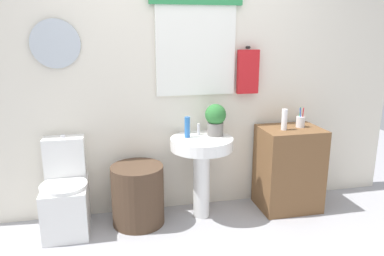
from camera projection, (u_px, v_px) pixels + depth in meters
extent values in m
cube|color=silver|center=(175.00, 72.00, 3.36)|extent=(4.40, 0.10, 2.60)
cube|color=white|center=(196.00, 51.00, 3.28)|extent=(0.72, 0.03, 0.79)
cylinder|color=silver|center=(55.00, 44.00, 3.01)|extent=(0.40, 0.03, 0.40)
cylinder|color=black|center=(248.00, 47.00, 3.37)|extent=(0.02, 0.06, 0.02)
cube|color=red|center=(248.00, 72.00, 3.40)|extent=(0.20, 0.05, 0.40)
cube|color=white|center=(67.00, 208.00, 3.14)|extent=(0.36, 0.50, 0.42)
cylinder|color=white|center=(64.00, 186.00, 3.02)|extent=(0.38, 0.38, 0.03)
cube|color=white|center=(65.00, 157.00, 3.20)|extent=(0.34, 0.18, 0.37)
cylinder|color=silver|center=(63.00, 136.00, 3.15)|extent=(0.04, 0.04, 0.02)
cylinder|color=#4C3828|center=(138.00, 195.00, 3.25)|extent=(0.46, 0.46, 0.54)
cylinder|color=white|center=(201.00, 183.00, 3.36)|extent=(0.15, 0.15, 0.65)
cylinder|color=white|center=(202.00, 143.00, 3.26)|extent=(0.56, 0.56, 0.10)
cylinder|color=silver|center=(199.00, 129.00, 3.35)|extent=(0.03, 0.03, 0.10)
cube|color=brown|center=(289.00, 168.00, 3.52)|extent=(0.56, 0.44, 0.79)
cylinder|color=#2D6BB7|center=(187.00, 127.00, 3.25)|extent=(0.05, 0.05, 0.19)
cylinder|color=slate|center=(215.00, 129.00, 3.32)|extent=(0.14, 0.14, 0.12)
sphere|color=#2D7033|center=(216.00, 115.00, 3.29)|extent=(0.19, 0.19, 0.19)
cylinder|color=white|center=(284.00, 120.00, 3.34)|extent=(0.05, 0.05, 0.19)
cylinder|color=silver|center=(300.00, 122.00, 3.45)|extent=(0.08, 0.08, 0.10)
cylinder|color=red|center=(303.00, 117.00, 3.44)|extent=(0.01, 0.02, 0.18)
cylinder|color=green|center=(300.00, 117.00, 3.45)|extent=(0.02, 0.01, 0.18)
cylinder|color=blue|center=(300.00, 118.00, 3.42)|extent=(0.02, 0.02, 0.18)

